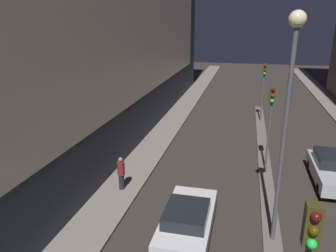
# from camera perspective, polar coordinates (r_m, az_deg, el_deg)

# --- Properties ---
(building_left) EXTENTS (6.01, 40.72, 19.04)m
(building_left) POSITION_cam_1_polar(r_m,az_deg,el_deg) (25.18, -10.26, 20.49)
(building_left) COLOR #2D333D
(building_left) RESTS_ON ground
(median_strip) EXTENTS (0.71, 28.88, 0.14)m
(median_strip) POSITION_cam_1_polar(r_m,az_deg,el_deg) (20.02, 16.50, -7.04)
(median_strip) COLOR #66605B
(median_strip) RESTS_ON ground
(traffic_light_mid) EXTENTS (0.32, 0.42, 4.80)m
(traffic_light_mid) POSITION_cam_1_polar(r_m,az_deg,el_deg) (18.55, 17.50, 2.66)
(traffic_light_mid) COLOR #4C4C51
(traffic_light_mid) RESTS_ON median_strip
(traffic_light_far) EXTENTS (0.32, 0.42, 4.80)m
(traffic_light_far) POSITION_cam_1_polar(r_m,az_deg,el_deg) (28.12, 16.36, 7.72)
(traffic_light_far) COLOR #4C4C51
(traffic_light_far) RESTS_ON median_strip
(street_lamp) EXTENTS (0.56, 0.56, 8.44)m
(street_lamp) POSITION_cam_1_polar(r_m,az_deg,el_deg) (11.76, 20.39, 6.00)
(street_lamp) COLOR #4C4C51
(street_lamp) RESTS_ON median_strip
(car_left_lane) EXTENTS (1.91, 4.45, 1.42)m
(car_left_lane) POSITION_cam_1_polar(r_m,az_deg,el_deg) (13.48, 3.40, -16.05)
(car_left_lane) COLOR silver
(car_left_lane) RESTS_ON ground
(car_right_lane) EXTENTS (1.85, 4.54, 1.60)m
(car_right_lane) POSITION_cam_1_polar(r_m,az_deg,el_deg) (19.37, 26.65, -6.79)
(car_right_lane) COLOR #B2B2B7
(car_right_lane) RESTS_ON ground
(pedestrian_on_left_sidewalk) EXTENTS (0.37, 0.37, 1.72)m
(pedestrian_on_left_sidewalk) POSITION_cam_1_polar(r_m,az_deg,el_deg) (16.64, -8.16, -8.02)
(pedestrian_on_left_sidewalk) COLOR black
(pedestrian_on_left_sidewalk) RESTS_ON sidewalk_left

